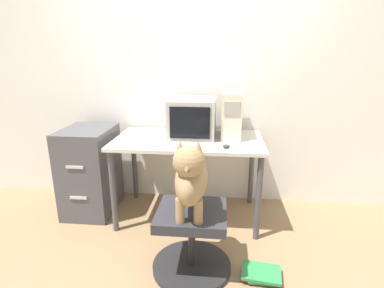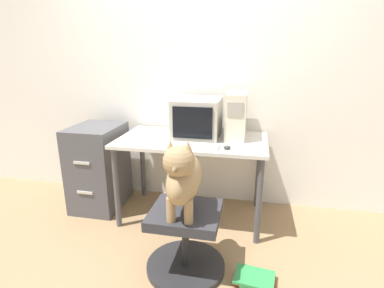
{
  "view_description": "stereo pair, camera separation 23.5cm",
  "coord_description": "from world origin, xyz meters",
  "px_view_note": "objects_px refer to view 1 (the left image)",
  "views": [
    {
      "loc": [
        0.29,
        -2.2,
        1.51
      ],
      "look_at": [
        0.07,
        0.04,
        0.82
      ],
      "focal_mm": 28.0,
      "sensor_mm": 36.0,
      "label": 1
    },
    {
      "loc": [
        0.53,
        -2.16,
        1.51
      ],
      "look_at": [
        0.07,
        0.04,
        0.82
      ],
      "focal_mm": 28.0,
      "sensor_mm": 36.0,
      "label": 2
    }
  ],
  "objects_px": {
    "crt_monitor": "(192,117)",
    "keyboard": "(192,146)",
    "dog": "(191,176)",
    "pc_tower": "(231,114)",
    "filing_cabinet": "(90,171)",
    "book_stack_floor": "(262,274)",
    "office_chair": "(192,240)"
  },
  "relations": [
    {
      "from": "dog",
      "to": "keyboard",
      "type": "bearing_deg",
      "value": 95.13
    },
    {
      "from": "dog",
      "to": "filing_cabinet",
      "type": "xyz_separation_m",
      "value": [
        -1.07,
        0.82,
        -0.33
      ]
    },
    {
      "from": "keyboard",
      "to": "office_chair",
      "type": "relative_size",
      "value": 0.75
    },
    {
      "from": "pc_tower",
      "to": "keyboard",
      "type": "bearing_deg",
      "value": -129.45
    },
    {
      "from": "crt_monitor",
      "to": "dog",
      "type": "bearing_deg",
      "value": -84.92
    },
    {
      "from": "pc_tower",
      "to": "filing_cabinet",
      "type": "xyz_separation_m",
      "value": [
        -1.34,
        -0.12,
        -0.56
      ]
    },
    {
      "from": "crt_monitor",
      "to": "keyboard",
      "type": "height_order",
      "value": "crt_monitor"
    },
    {
      "from": "pc_tower",
      "to": "keyboard",
      "type": "relative_size",
      "value": 0.98
    },
    {
      "from": "book_stack_floor",
      "to": "filing_cabinet",
      "type": "bearing_deg",
      "value": 152.5
    },
    {
      "from": "keyboard",
      "to": "dog",
      "type": "height_order",
      "value": "dog"
    },
    {
      "from": "office_chair",
      "to": "pc_tower",
      "type": "bearing_deg",
      "value": 72.9
    },
    {
      "from": "crt_monitor",
      "to": "office_chair",
      "type": "relative_size",
      "value": 0.81
    },
    {
      "from": "pc_tower",
      "to": "filing_cabinet",
      "type": "bearing_deg",
      "value": -175.01
    },
    {
      "from": "keyboard",
      "to": "dog",
      "type": "distance_m",
      "value": 0.55
    },
    {
      "from": "keyboard",
      "to": "book_stack_floor",
      "type": "xyz_separation_m",
      "value": [
        0.55,
        -0.54,
        -0.75
      ]
    },
    {
      "from": "dog",
      "to": "filing_cabinet",
      "type": "height_order",
      "value": "dog"
    },
    {
      "from": "crt_monitor",
      "to": "office_chair",
      "type": "height_order",
      "value": "crt_monitor"
    },
    {
      "from": "book_stack_floor",
      "to": "crt_monitor",
      "type": "bearing_deg",
      "value": 122.73
    },
    {
      "from": "keyboard",
      "to": "pc_tower",
      "type": "bearing_deg",
      "value": 50.55
    },
    {
      "from": "keyboard",
      "to": "office_chair",
      "type": "xyz_separation_m",
      "value": [
        0.05,
        -0.49,
        -0.54
      ]
    },
    {
      "from": "office_chair",
      "to": "dog",
      "type": "relative_size",
      "value": 1.05
    },
    {
      "from": "crt_monitor",
      "to": "keyboard",
      "type": "bearing_deg",
      "value": -85.0
    },
    {
      "from": "keyboard",
      "to": "office_chair",
      "type": "height_order",
      "value": "keyboard"
    },
    {
      "from": "crt_monitor",
      "to": "pc_tower",
      "type": "distance_m",
      "value": 0.35
    },
    {
      "from": "crt_monitor",
      "to": "pc_tower",
      "type": "relative_size",
      "value": 1.1
    },
    {
      "from": "office_chair",
      "to": "dog",
      "type": "height_order",
      "value": "dog"
    },
    {
      "from": "office_chair",
      "to": "keyboard",
      "type": "bearing_deg",
      "value": 95.68
    },
    {
      "from": "dog",
      "to": "filing_cabinet",
      "type": "distance_m",
      "value": 1.38
    },
    {
      "from": "pc_tower",
      "to": "filing_cabinet",
      "type": "distance_m",
      "value": 1.45
    },
    {
      "from": "crt_monitor",
      "to": "book_stack_floor",
      "type": "bearing_deg",
      "value": -57.27
    },
    {
      "from": "crt_monitor",
      "to": "pc_tower",
      "type": "height_order",
      "value": "pc_tower"
    },
    {
      "from": "crt_monitor",
      "to": "pc_tower",
      "type": "xyz_separation_m",
      "value": [
        0.35,
        0.03,
        0.03
      ]
    }
  ]
}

